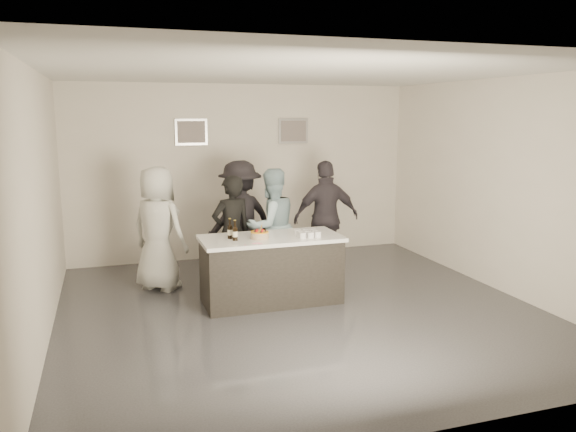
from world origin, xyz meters
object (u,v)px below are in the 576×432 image
object	(u,v)px
person_guest_right	(326,218)
person_guest_back	(240,219)
person_main_blue	(271,226)
person_guest_left	(158,229)
person_main_black	(232,233)
cake	(260,236)
beer_bottle_a	(230,229)
beer_bottle_b	(235,231)
bar_counter	(271,269)

from	to	relation	value
person_guest_right	person_guest_back	bearing A→B (deg)	-11.52
person_main_blue	person_guest_left	world-z (taller)	person_guest_left
person_main_black	person_guest_left	xyz separation A→B (m)	(-1.00, 0.33, 0.06)
person_main_black	person_guest_left	distance (m)	1.05
cake	person_guest_back	world-z (taller)	person_guest_back
person_guest_right	person_guest_back	world-z (taller)	person_guest_back
person_guest_right	person_guest_back	size ratio (longest dim) A/B	1.00
person_guest_left	person_guest_right	bearing A→B (deg)	-136.60
person_guest_back	person_guest_left	bearing A→B (deg)	-6.59
person_main_blue	beer_bottle_a	bearing A→B (deg)	29.95
cake	beer_bottle_b	distance (m)	0.35
person_main_black	person_main_blue	world-z (taller)	person_main_blue
cake	bar_counter	bearing A→B (deg)	20.55
person_main_black	beer_bottle_a	bearing A→B (deg)	61.63
bar_counter	person_main_black	size ratio (longest dim) A/B	1.12
beer_bottle_b	person_guest_right	size ratio (longest dim) A/B	0.15
beer_bottle_b	person_main_black	world-z (taller)	person_main_black
bar_counter	person_guest_back	distance (m)	1.44
bar_counter	person_guest_back	bearing A→B (deg)	93.95
person_main_black	cake	bearing A→B (deg)	90.21
cake	person_main_blue	bearing A→B (deg)	65.05
beer_bottle_a	person_main_black	distance (m)	0.72
person_main_black	person_guest_right	distance (m)	1.62
beer_bottle_a	beer_bottle_b	bearing A→B (deg)	-73.59
beer_bottle_a	person_guest_left	distance (m)	1.31
beer_bottle_a	person_main_blue	world-z (taller)	person_main_blue
person_guest_left	person_guest_right	distance (m)	2.58
beer_bottle_a	person_guest_right	world-z (taller)	person_guest_right
bar_counter	person_guest_back	xyz separation A→B (m)	(-0.09, 1.37, 0.45)
person_guest_right	beer_bottle_a	bearing A→B (deg)	32.08
person_main_blue	person_guest_back	world-z (taller)	person_guest_back
cake	person_main_black	distance (m)	0.81
person_guest_left	person_main_black	bearing A→B (deg)	-154.81
beer_bottle_b	person_guest_left	bearing A→B (deg)	127.59
cake	beer_bottle_b	size ratio (longest dim) A/B	0.92
beer_bottle_b	person_main_blue	size ratio (longest dim) A/B	0.15
person_guest_right	person_main_blue	bearing A→B (deg)	13.74
person_guest_back	beer_bottle_a	bearing A→B (deg)	50.50
bar_counter	person_guest_left	world-z (taller)	person_guest_left
cake	beer_bottle_a	distance (m)	0.40
person_guest_left	beer_bottle_a	bearing A→B (deg)	173.06
bar_counter	beer_bottle_a	xyz separation A→B (m)	(-0.54, 0.04, 0.58)
bar_counter	beer_bottle_a	bearing A→B (deg)	175.43
person_guest_back	person_main_black	bearing A→B (deg)	45.86
beer_bottle_b	person_main_blue	xyz separation A→B (m)	(0.76, 0.94, -0.17)
person_guest_right	person_guest_back	distance (m)	1.34
bar_counter	beer_bottle_b	world-z (taller)	beer_bottle_b
person_main_blue	person_guest_right	size ratio (longest dim) A/B	0.96
person_main_black	person_guest_back	distance (m)	0.71
bar_counter	person_guest_right	size ratio (longest dim) A/B	1.04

